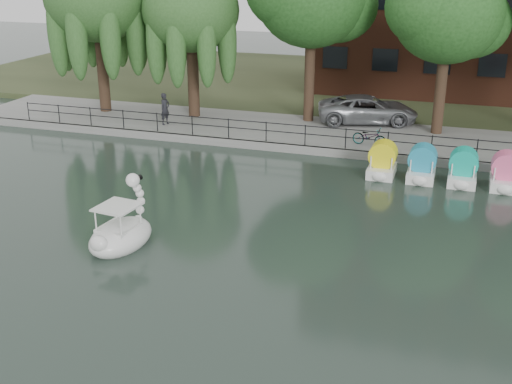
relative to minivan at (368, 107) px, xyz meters
The scene contains 12 objects.
ground_plane 18.65m from the minivan, 96.88° to the right, with size 120.00×120.00×0.00m, color #34423C.
promenade 3.49m from the minivan, 132.03° to the right, with size 40.00×6.00×0.40m, color gray.
kerb 5.96m from the minivan, 112.34° to the right, with size 40.00×0.25×0.40m, color gray.
land_strip 11.79m from the minivan, 100.94° to the left, with size 60.00×22.00×0.36m, color #47512D.
railing 5.68m from the minivan, 113.10° to the right, with size 32.00×0.05×1.00m.
willow_mid 11.03m from the minivan, behind, with size 5.32×5.32×8.15m.
broadleaf_right 6.44m from the minivan, 14.45° to the right, with size 5.40×5.40×8.32m.
minivan is the anchor object (origin of this frame).
bicycle 4.47m from the minivan, 79.84° to the right, with size 1.72×0.60×1.00m, color gray.
pedestrian 11.11m from the minivan, 160.14° to the right, with size 0.71×0.48×1.98m, color black.
swan_boat 18.30m from the minivan, 107.64° to the right, with size 1.99×2.88×2.29m.
pedal_boat_row 9.15m from the minivan, 54.93° to the right, with size 7.95×1.70×1.40m.
Camera 1 is at (7.14, -16.27, 9.38)m, focal length 45.00 mm.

